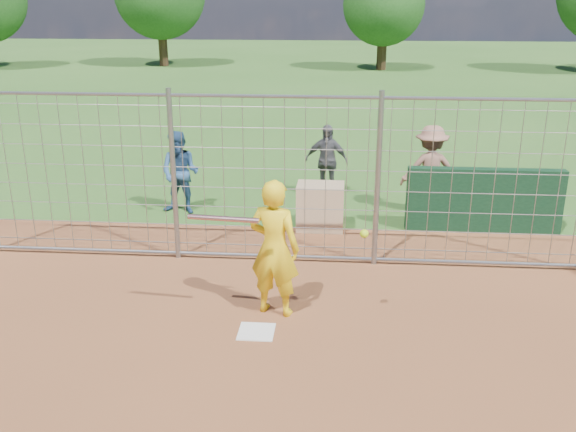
# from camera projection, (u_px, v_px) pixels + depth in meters

# --- Properties ---
(ground) EXTENTS (100.00, 100.00, 0.00)m
(ground) POSITION_uv_depth(u_px,v_px,m) (258.00, 324.00, 7.91)
(ground) COLOR #2D591E
(ground) RESTS_ON ground
(home_plate) EXTENTS (0.43, 0.43, 0.02)m
(home_plate) POSITION_uv_depth(u_px,v_px,m) (256.00, 332.00, 7.72)
(home_plate) COLOR silver
(home_plate) RESTS_ON ground
(dugout_wall) EXTENTS (2.60, 0.20, 1.10)m
(dugout_wall) POSITION_uv_depth(u_px,v_px,m) (484.00, 200.00, 10.85)
(dugout_wall) COLOR #11381E
(dugout_wall) RESTS_ON ground
(batter) EXTENTS (0.73, 0.58, 1.77)m
(batter) POSITION_uv_depth(u_px,v_px,m) (274.00, 248.00, 7.92)
(batter) COLOR yellow
(batter) RESTS_ON ground
(bystander_a) EXTENTS (0.82, 0.69, 1.53)m
(bystander_a) POSITION_uv_depth(u_px,v_px,m) (180.00, 173.00, 11.70)
(bystander_a) COLOR navy
(bystander_a) RESTS_ON ground
(bystander_b) EXTENTS (0.91, 0.51, 1.46)m
(bystander_b) POSITION_uv_depth(u_px,v_px,m) (326.00, 161.00, 12.64)
(bystander_b) COLOR #4E4E53
(bystander_b) RESTS_ON ground
(bystander_c) EXTENTS (1.10, 0.69, 1.64)m
(bystander_c) POSITION_uv_depth(u_px,v_px,m) (430.00, 170.00, 11.68)
(bystander_c) COLOR #92614F
(bystander_c) RESTS_ON ground
(equipment_bin) EXTENTS (0.81, 0.56, 0.80)m
(equipment_bin) POSITION_uv_depth(u_px,v_px,m) (320.00, 207.00, 11.00)
(equipment_bin) COLOR tan
(equipment_bin) RESTS_ON ground
(equipment_in_play) EXTENTS (2.14, 0.27, 0.28)m
(equipment_in_play) POSITION_uv_depth(u_px,v_px,m) (258.00, 222.00, 7.51)
(equipment_in_play) COLOR silver
(equipment_in_play) RESTS_ON ground
(backstop_fence) EXTENTS (9.08, 0.08, 2.60)m
(backstop_fence) POSITION_uv_depth(u_px,v_px,m) (274.00, 182.00, 9.38)
(backstop_fence) COLOR gray
(backstop_fence) RESTS_ON ground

